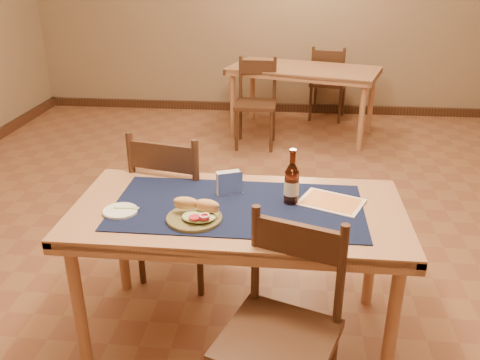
# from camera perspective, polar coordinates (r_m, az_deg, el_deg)

# --- Properties ---
(room) EXTENTS (6.04, 7.04, 2.84)m
(room) POSITION_cam_1_polar(r_m,az_deg,el_deg) (3.02, 1.39, 15.08)
(room) COLOR #8F5E3E
(room) RESTS_ON ground
(main_table) EXTENTS (1.60, 0.80, 0.75)m
(main_table) POSITION_cam_1_polar(r_m,az_deg,el_deg) (2.49, -0.23, -4.77)
(main_table) COLOR #A9734F
(main_table) RESTS_ON ground
(placemat) EXTENTS (1.20, 0.60, 0.01)m
(placemat) POSITION_cam_1_polar(r_m,az_deg,el_deg) (2.45, -0.24, -3.02)
(placemat) COLOR black
(placemat) RESTS_ON main_table
(baseboard) EXTENTS (6.00, 7.00, 0.10)m
(baseboard) POSITION_cam_1_polar(r_m,az_deg,el_deg) (3.49, 1.17, -7.40)
(baseboard) COLOR #442518
(baseboard) RESTS_ON ground
(back_table) EXTENTS (1.74, 1.19, 0.75)m
(back_table) POSITION_cam_1_polar(r_m,az_deg,el_deg) (5.70, 7.15, 11.61)
(back_table) COLOR #A9734F
(back_table) RESTS_ON ground
(chair_main_far) EXTENTS (0.54, 0.54, 0.98)m
(chair_main_far) POSITION_cam_1_polar(r_m,az_deg,el_deg) (3.05, -6.98, -2.56)
(chair_main_far) COLOR #442518
(chair_main_far) RESTS_ON ground
(chair_main_near) EXTENTS (0.55, 0.55, 0.93)m
(chair_main_near) POSITION_cam_1_polar(r_m,az_deg,el_deg) (2.13, 4.71, -16.39)
(chair_main_near) COLOR #442518
(chair_main_near) RESTS_ON ground
(chair_back_near) EXTENTS (0.43, 0.43, 0.91)m
(chair_back_near) POSITION_cam_1_polar(r_m,az_deg,el_deg) (5.35, 1.81, 8.82)
(chair_back_near) COLOR #442518
(chair_back_near) RESTS_ON ground
(chair_back_far) EXTENTS (0.49, 0.49, 0.90)m
(chair_back_far) POSITION_cam_1_polar(r_m,az_deg,el_deg) (6.33, 9.87, 10.81)
(chair_back_far) COLOR #442518
(chair_back_far) RESTS_ON ground
(sandwich_plate) EXTENTS (0.26, 0.26, 0.10)m
(sandwich_plate) POSITION_cam_1_polar(r_m,az_deg,el_deg) (2.32, -4.99, -3.90)
(sandwich_plate) COLOR olive
(sandwich_plate) RESTS_ON placemat
(side_plate) EXTENTS (0.16, 0.16, 0.01)m
(side_plate) POSITION_cam_1_polar(r_m,az_deg,el_deg) (2.46, -13.29, -3.37)
(side_plate) COLOR white
(side_plate) RESTS_ON placemat
(fork) EXTENTS (0.12, 0.02, 0.00)m
(fork) POSITION_cam_1_polar(r_m,az_deg,el_deg) (2.46, -12.42, -3.11)
(fork) COLOR #86BF69
(fork) RESTS_ON side_plate
(beer_bottle) EXTENTS (0.07, 0.07, 0.28)m
(beer_bottle) POSITION_cam_1_polar(r_m,az_deg,el_deg) (2.45, 5.81, -0.38)
(beer_bottle) COLOR #4E1F0D
(beer_bottle) RESTS_ON placemat
(napkin_holder) EXTENTS (0.14, 0.10, 0.12)m
(napkin_holder) POSITION_cam_1_polar(r_m,az_deg,el_deg) (2.56, -1.21, -0.37)
(napkin_holder) COLOR silver
(napkin_holder) RESTS_ON placemat
(menu_card) EXTENTS (0.36, 0.32, 0.01)m
(menu_card) POSITION_cam_1_polar(r_m,az_deg,el_deg) (2.52, 10.21, -2.42)
(menu_card) COLOR #FDE1BF
(menu_card) RESTS_ON placemat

